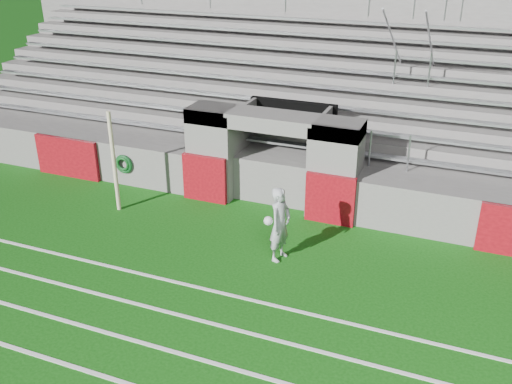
% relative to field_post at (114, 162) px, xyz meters
% --- Properties ---
extents(ground, '(90.00, 90.00, 0.00)m').
position_rel_field_post_xyz_m(ground, '(3.76, -1.56, -1.40)').
color(ground, '#0E490C').
rests_on(ground, ground).
extents(field_post, '(0.11, 0.11, 2.79)m').
position_rel_field_post_xyz_m(field_post, '(0.00, 0.00, 0.00)').
color(field_post, beige).
rests_on(field_post, ground).
extents(stadium_structure, '(26.00, 8.48, 5.42)m').
position_rel_field_post_xyz_m(stadium_structure, '(3.76, 6.41, 0.10)').
color(stadium_structure, '#5C5957').
rests_on(stadium_structure, ground).
extents(goalkeeper_with_ball, '(0.63, 0.73, 1.79)m').
position_rel_field_post_xyz_m(goalkeeper_with_ball, '(4.95, -0.77, -0.50)').
color(goalkeeper_with_ball, '#9FA3A8').
rests_on(goalkeeper_with_ball, ground).
extents(hose_coil, '(0.58, 0.14, 0.58)m').
position_rel_field_post_xyz_m(hose_coil, '(-0.70, 1.38, -0.68)').
color(hose_coil, '#0C3E17').
rests_on(hose_coil, ground).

